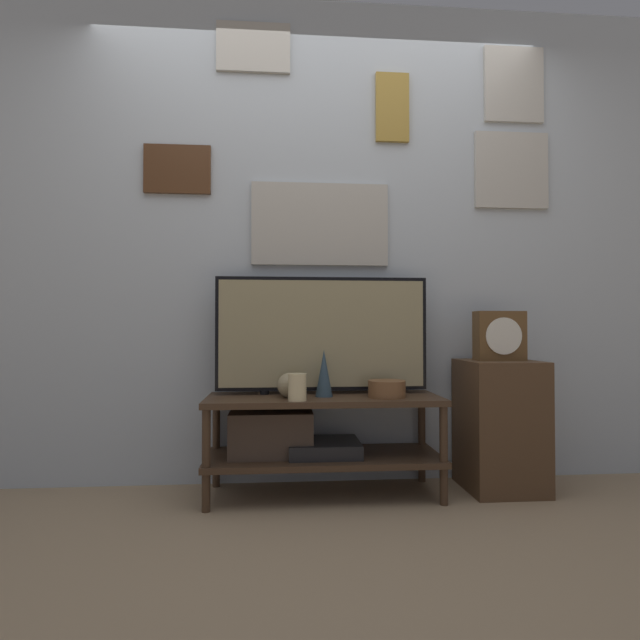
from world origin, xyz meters
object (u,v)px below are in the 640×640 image
(vase_slim_bronze, at_px, (324,373))
(mantel_clock, at_px, (500,336))
(vase_wide_bowl, at_px, (387,389))
(television, at_px, (323,334))
(vase_round_glass, at_px, (290,385))
(candle_jar, at_px, (297,387))

(vase_slim_bronze, distance_m, mantel_clock, 0.96)
(vase_wide_bowl, bearing_deg, mantel_clock, 8.11)
(television, height_order, vase_round_glass, television)
(vase_wide_bowl, xyz_separation_m, vase_slim_bronze, (-0.31, 0.06, 0.08))
(television, bearing_deg, vase_slim_bronze, -92.05)
(television, relative_size, vase_round_glass, 9.05)
(television, xyz_separation_m, candle_jar, (-0.14, -0.25, -0.25))
(mantel_clock, bearing_deg, candle_jar, -170.87)
(vase_wide_bowl, height_order, vase_slim_bronze, vase_slim_bronze)
(vase_wide_bowl, relative_size, vase_round_glass, 1.52)
(mantel_clock, bearing_deg, television, 175.47)
(candle_jar, bearing_deg, television, 59.75)
(vase_wide_bowl, xyz_separation_m, vase_round_glass, (-0.49, 0.03, 0.02))
(vase_round_glass, bearing_deg, candle_jar, -73.70)
(candle_jar, height_order, mantel_clock, mantel_clock)
(vase_slim_bronze, height_order, mantel_clock, mantel_clock)
(television, relative_size, vase_slim_bronze, 4.69)
(candle_jar, distance_m, mantel_clock, 1.12)
(vase_round_glass, bearing_deg, vase_slim_bronze, 7.40)
(television, relative_size, candle_jar, 8.61)
(candle_jar, bearing_deg, vase_round_glass, 106.30)
(vase_round_glass, distance_m, mantel_clock, 1.14)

